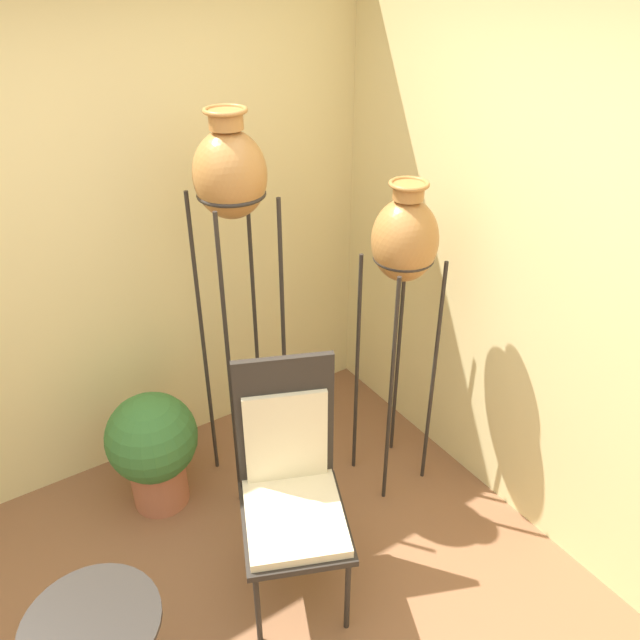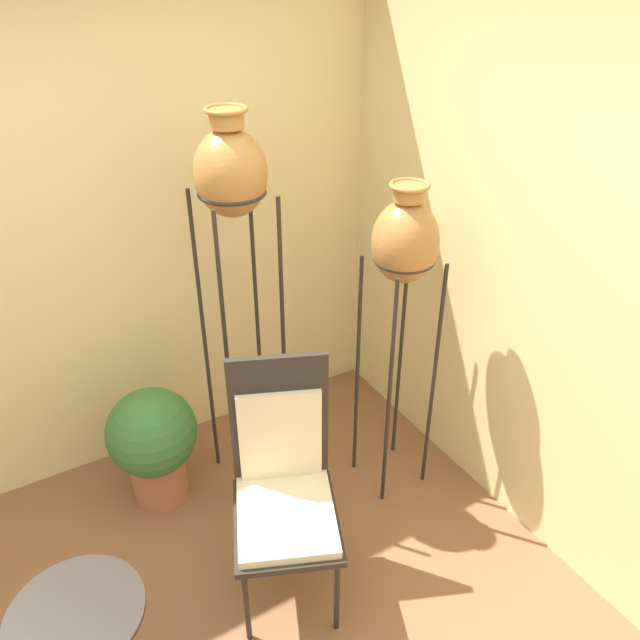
{
  "view_description": "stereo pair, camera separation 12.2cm",
  "coord_description": "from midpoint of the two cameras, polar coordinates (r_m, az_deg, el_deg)",
  "views": [
    {
      "loc": [
        -0.46,
        -1.23,
        2.55
      ],
      "look_at": [
        0.97,
        0.94,
        1.0
      ],
      "focal_mm": 35.0,
      "sensor_mm": 36.0,
      "label": 1
    },
    {
      "loc": [
        -0.36,
        -1.29,
        2.55
      ],
      "look_at": [
        0.97,
        0.94,
        1.0
      ],
      "focal_mm": 35.0,
      "sensor_mm": 36.0,
      "label": 2
    }
  ],
  "objects": [
    {
      "name": "vase_stand_tall",
      "position": [
        2.77,
        -9.44,
        12.1
      ],
      "size": [
        0.32,
        0.32,
        2.0
      ],
      "color": "#28231E",
      "rests_on": "ground_plane"
    },
    {
      "name": "vase_stand_medium",
      "position": [
        2.87,
        6.51,
        6.69
      ],
      "size": [
        0.31,
        0.31,
        1.69
      ],
      "color": "#28231E",
      "rests_on": "ground_plane"
    },
    {
      "name": "wall_back",
      "position": [
        3.23,
        -23.71,
        6.31
      ],
      "size": [
        7.35,
        0.06,
        2.7
      ],
      "color": "beige",
      "rests_on": "ground_plane"
    },
    {
      "name": "potted_plant",
      "position": [
        3.36,
        -16.03,
        -11.02
      ],
      "size": [
        0.46,
        0.46,
        0.66
      ],
      "color": "#B26647",
      "rests_on": "ground_plane"
    },
    {
      "name": "chair",
      "position": [
        2.75,
        -4.03,
        -14.32
      ],
      "size": [
        0.61,
        0.64,
        1.14
      ],
      "rotation": [
        0.0,
        0.0,
        -0.4
      ],
      "color": "#28231E",
      "rests_on": "ground_plane"
    },
    {
      "name": "wall_right",
      "position": [
        2.74,
        23.05,
        2.18
      ],
      "size": [
        0.06,
        7.35,
        2.7
      ],
      "color": "beige",
      "rests_on": "ground_plane"
    }
  ]
}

